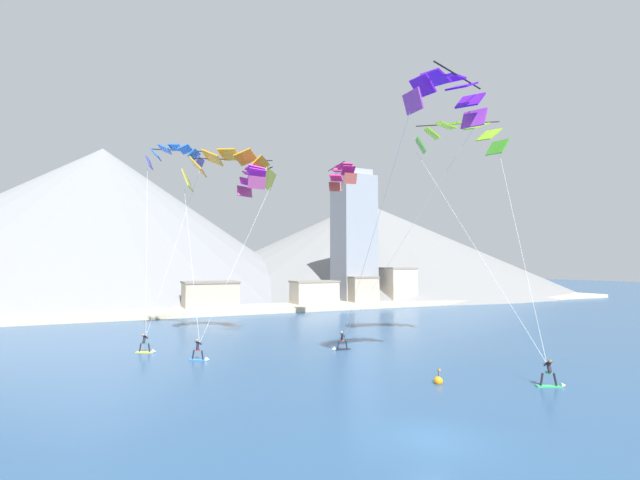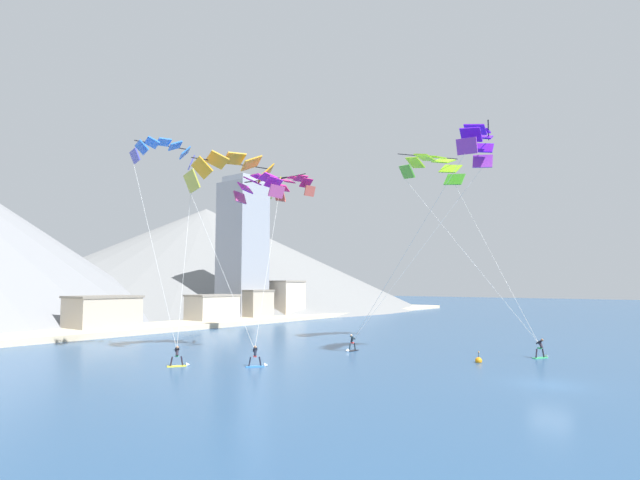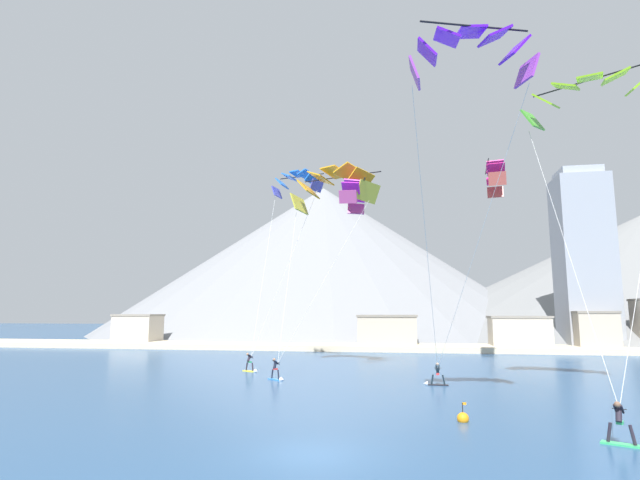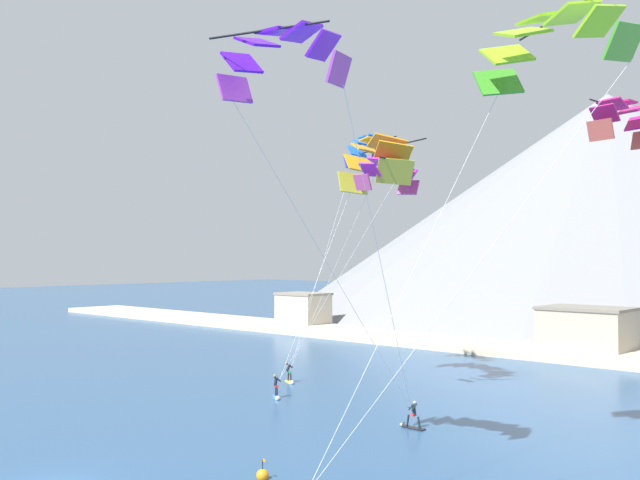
% 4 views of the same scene
% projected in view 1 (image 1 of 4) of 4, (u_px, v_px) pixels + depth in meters
% --- Properties ---
extents(ground_plane, '(400.00, 400.00, 0.00)m').
position_uv_depth(ground_plane, '(432.00, 440.00, 17.99)').
color(ground_plane, navy).
extents(kitesurfer_near_lead, '(1.70, 1.24, 1.70)m').
position_uv_depth(kitesurfer_near_lead, '(147.00, 347.00, 36.09)').
color(kitesurfer_near_lead, yellow).
rests_on(kitesurfer_near_lead, ground).
extents(kitesurfer_near_trail, '(1.62, 1.39, 1.72)m').
position_uv_depth(kitesurfer_near_trail, '(200.00, 354.00, 33.13)').
color(kitesurfer_near_trail, '#337FDB').
rests_on(kitesurfer_near_trail, ground).
extents(kitesurfer_mid_center, '(1.76, 0.55, 1.65)m').
position_uv_depth(kitesurfer_mid_center, '(340.00, 345.00, 37.38)').
color(kitesurfer_mid_center, black).
rests_on(kitesurfer_mid_center, ground).
extents(kitesurfer_far_left, '(1.73, 1.17, 1.78)m').
position_uv_depth(kitesurfer_far_left, '(552.00, 378.00, 25.90)').
color(kitesurfer_far_left, '#33B266').
rests_on(kitesurfer_far_left, ground).
extents(parafoil_kite_near_lead, '(5.81, 8.03, 18.52)m').
position_uv_depth(parafoil_kite_near_lead, '(175.00, 155.00, 44.18)').
color(parafoil_kite_near_lead, '#4044AD').
extents(parafoil_kite_near_trail, '(8.85, 9.46, 17.29)m').
position_uv_depth(parafoil_kite_near_trail, '(229.00, 166.00, 41.70)').
color(parafoil_kite_near_trail, gold).
extents(parafoil_kite_mid_center, '(6.61, 13.82, 18.68)m').
position_uv_depth(parafoil_kite_mid_center, '(447.00, 95.00, 28.24)').
color(parafoil_kite_mid_center, purple).
extents(parafoil_kite_far_left, '(8.40, 14.18, 19.34)m').
position_uv_depth(parafoil_kite_far_left, '(461.00, 134.00, 39.14)').
color(parafoil_kite_far_left, green).
extents(parafoil_kite_distant_high_outer, '(2.39, 6.30, 2.81)m').
position_uv_depth(parafoil_kite_distant_high_outer, '(342.00, 174.00, 53.72)').
color(parafoil_kite_distant_high_outer, '#BA4D41').
extents(parafoil_kite_distant_low_drift, '(2.30, 5.84, 2.52)m').
position_uv_depth(parafoil_kite_distant_low_drift, '(252.00, 178.00, 41.38)').
color(parafoil_kite_distant_low_drift, '#BB4587').
extents(race_marker_buoy, '(0.56, 0.56, 1.02)m').
position_uv_depth(race_marker_buoy, '(438.00, 381.00, 26.62)').
color(race_marker_buoy, orange).
rests_on(race_marker_buoy, ground).
extents(shoreline_strip, '(180.00, 10.00, 0.70)m').
position_uv_depth(shoreline_strip, '(209.00, 311.00, 66.24)').
color(shoreline_strip, beige).
rests_on(shoreline_strip, ground).
extents(shore_building_harbour_front, '(8.62, 6.13, 4.83)m').
position_uv_depth(shore_building_harbour_front, '(210.00, 296.00, 69.00)').
color(shore_building_harbour_front, '#A89E8E').
rests_on(shore_building_harbour_front, ground).
extents(shore_building_promenade_mid, '(5.84, 5.49, 7.01)m').
position_uv_depth(shore_building_promenade_mid, '(398.00, 285.00, 83.54)').
color(shore_building_promenade_mid, beige).
rests_on(shore_building_promenade_mid, ground).
extents(shore_building_quay_east, '(8.02, 4.85, 4.69)m').
position_uv_depth(shore_building_quay_east, '(314.00, 294.00, 75.64)').
color(shore_building_quay_east, '#B7AD9E').
rests_on(shore_building_quay_east, ground).
extents(shore_building_quay_west, '(5.37, 4.42, 5.35)m').
position_uv_depth(shore_building_quay_west, '(362.00, 291.00, 79.69)').
color(shore_building_quay_west, '#A89E8E').
rests_on(shore_building_quay_west, ground).
extents(highrise_tower, '(7.00, 7.00, 26.16)m').
position_uv_depth(highrise_tower, '(354.00, 238.00, 84.27)').
color(highrise_tower, gray).
rests_on(highrise_tower, ground).
extents(mountain_peak_west_ridge, '(113.81, 113.81, 38.73)m').
position_uv_depth(mountain_peak_west_ridge, '(101.00, 220.00, 113.32)').
color(mountain_peak_west_ridge, gray).
rests_on(mountain_peak_west_ridge, ground).
extents(mountain_peak_central_summit, '(120.36, 120.36, 28.09)m').
position_uv_depth(mountain_peak_central_summit, '(364.00, 245.00, 139.06)').
color(mountain_peak_central_summit, slate).
rests_on(mountain_peak_central_summit, ground).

